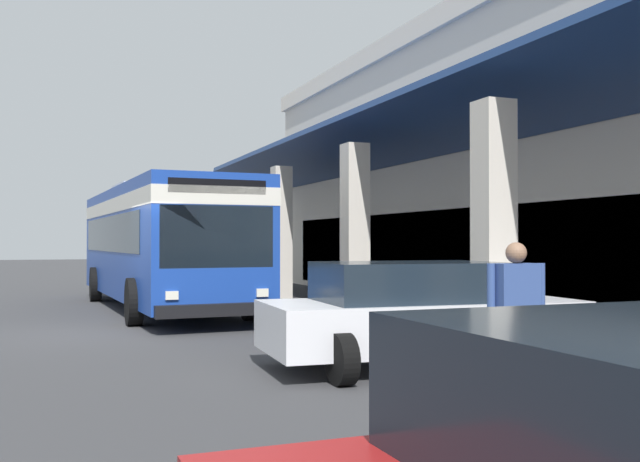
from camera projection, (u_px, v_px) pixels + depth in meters
The scene contains 6 objects.
ground at pixel (463, 317), 16.80m from camera, with size 120.00×120.00×0.00m, color #38383A.
curb_strip at pixel (326, 314), 16.85m from camera, with size 33.90×0.50×0.12m, color #9E998E.
transit_bus at pixel (160, 238), 18.98m from camera, with size 11.32×3.17×3.34m.
parked_sedan_white at pixel (418, 313), 10.11m from camera, with size 2.62×4.50×1.47m.
pedestrian at pixel (516, 311), 8.01m from camera, with size 0.41×0.70×1.75m.
potted_palm at pixel (262, 266), 25.19m from camera, with size 1.82×1.79×2.78m.
Camera 1 is at (14.51, -1.15, 1.76)m, focal length 40.64 mm.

